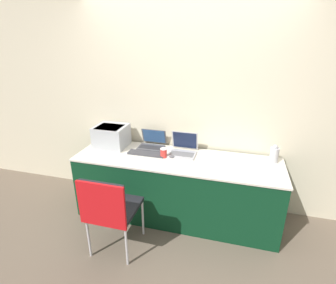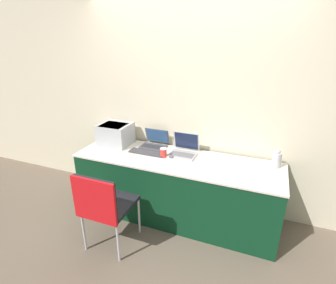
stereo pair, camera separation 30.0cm
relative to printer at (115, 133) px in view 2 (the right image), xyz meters
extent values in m
plane|color=#6B5B4C|center=(0.89, -0.49, -0.92)|extent=(14.00, 14.00, 0.00)
cube|color=beige|center=(0.89, 0.28, 0.38)|extent=(8.00, 0.05, 2.60)
cube|color=#0C381E|center=(0.89, -0.14, -0.54)|extent=(2.36, 0.69, 0.75)
cube|color=silver|center=(0.89, -0.14, -0.16)|extent=(2.38, 0.71, 0.02)
cube|color=#B2B7BC|center=(0.00, 0.00, -0.01)|extent=(0.38, 0.35, 0.27)
cube|color=black|center=(0.00, -0.03, 0.10)|extent=(0.31, 0.27, 0.05)
cube|color=#4C4C51|center=(0.50, 0.06, -0.14)|extent=(0.32, 0.20, 0.02)
cube|color=#2D2D30|center=(0.50, 0.05, -0.13)|extent=(0.28, 0.11, 0.00)
cube|color=#4C4C51|center=(0.50, 0.20, -0.03)|extent=(0.32, 0.07, 0.20)
cube|color=#2D5184|center=(0.50, 0.19, -0.03)|extent=(0.29, 0.06, 0.18)
cube|color=#B7B7BC|center=(0.92, -0.03, -0.14)|extent=(0.32, 0.24, 0.02)
cube|color=slate|center=(0.92, -0.04, -0.13)|extent=(0.28, 0.13, 0.00)
cube|color=#B7B7BC|center=(0.92, 0.12, -0.01)|extent=(0.32, 0.06, 0.23)
cube|color=#192342|center=(0.92, 0.11, -0.01)|extent=(0.29, 0.05, 0.21)
cube|color=#3D3D42|center=(0.51, -0.12, -0.14)|extent=(0.45, 0.12, 0.02)
cylinder|color=red|center=(0.73, -0.15, -0.10)|extent=(0.07, 0.07, 0.10)
cylinder|color=white|center=(0.73, -0.15, -0.04)|extent=(0.08, 0.08, 0.01)
ellipsoid|color=#4C4C51|center=(0.83, -0.14, -0.13)|extent=(0.07, 0.04, 0.03)
cylinder|color=silver|center=(1.95, 0.07, -0.06)|extent=(0.10, 0.10, 0.17)
sphere|color=silver|center=(1.95, 0.07, 0.03)|extent=(0.05, 0.05, 0.05)
cube|color=black|center=(0.42, -0.81, -0.45)|extent=(0.44, 0.48, 0.04)
cube|color=black|center=(0.42, -1.04, -0.23)|extent=(0.44, 0.03, 0.41)
cylinder|color=silver|center=(0.21, -0.59, -0.69)|extent=(0.02, 0.02, 0.45)
cylinder|color=silver|center=(0.62, -0.59, -0.69)|extent=(0.02, 0.02, 0.45)
cylinder|color=silver|center=(0.21, -1.03, -0.69)|extent=(0.02, 0.02, 0.45)
cylinder|color=silver|center=(0.62, -1.03, -0.69)|extent=(0.02, 0.02, 0.45)
cube|color=red|center=(0.42, -1.06, -0.25)|extent=(0.46, 0.02, 0.45)
camera|label=1|loc=(1.52, -2.79, 1.16)|focal=28.00mm
camera|label=2|loc=(1.80, -2.70, 1.16)|focal=28.00mm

